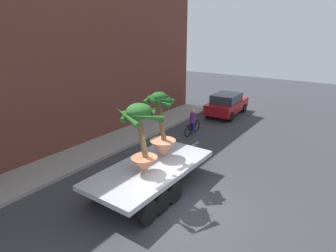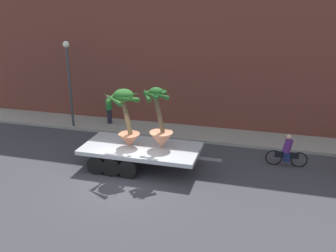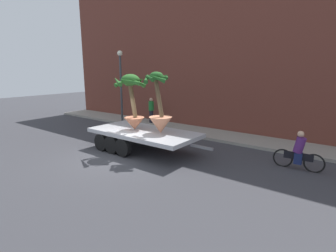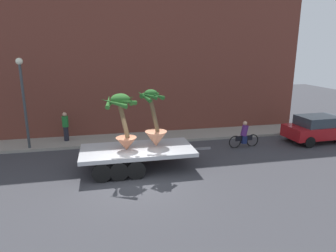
{
  "view_description": "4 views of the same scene",
  "coord_description": "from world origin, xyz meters",
  "px_view_note": "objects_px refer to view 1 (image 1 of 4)",
  "views": [
    {
      "loc": [
        -7.11,
        -4.43,
        5.78
      ],
      "look_at": [
        2.82,
        2.52,
        1.68
      ],
      "focal_mm": 30.17,
      "sensor_mm": 36.0,
      "label": 1
    },
    {
      "loc": [
        5.4,
        -12.45,
        7.21
      ],
      "look_at": [
        1.46,
        1.81,
        1.95
      ],
      "focal_mm": 38.96,
      "sensor_mm": 36.0,
      "label": 2
    },
    {
      "loc": [
        8.39,
        -7.29,
        3.78
      ],
      "look_at": [
        1.56,
        1.71,
        1.33
      ],
      "focal_mm": 28.28,
      "sensor_mm": 36.0,
      "label": 3
    },
    {
      "loc": [
        -1.1,
        -11.56,
        5.44
      ],
      "look_at": [
        1.83,
        1.91,
        1.86
      ],
      "focal_mm": 32.05,
      "sensor_mm": 36.0,
      "label": 4
    }
  ],
  "objects_px": {
    "potted_palm_rear": "(162,133)",
    "potted_palm_middle": "(142,137)",
    "parked_car": "(227,104)",
    "flatbed_trailer": "(147,174)",
    "cyclist": "(193,123)"
  },
  "relations": [
    {
      "from": "potted_palm_rear",
      "to": "potted_palm_middle",
      "type": "bearing_deg",
      "value": -171.52
    },
    {
      "from": "potted_palm_rear",
      "to": "parked_car",
      "type": "relative_size",
      "value": 0.64
    },
    {
      "from": "flatbed_trailer",
      "to": "parked_car",
      "type": "xyz_separation_m",
      "value": [
        11.31,
        1.84,
        0.07
      ]
    },
    {
      "from": "flatbed_trailer",
      "to": "potted_palm_middle",
      "type": "relative_size",
      "value": 2.39
    },
    {
      "from": "flatbed_trailer",
      "to": "potted_palm_middle",
      "type": "bearing_deg",
      "value": -164.07
    },
    {
      "from": "potted_palm_rear",
      "to": "cyclist",
      "type": "distance_m",
      "value": 5.85
    },
    {
      "from": "cyclist",
      "to": "flatbed_trailer",
      "type": "bearing_deg",
      "value": -164.12
    },
    {
      "from": "flatbed_trailer",
      "to": "potted_palm_middle",
      "type": "xyz_separation_m",
      "value": [
        -0.37,
        -0.11,
        1.6
      ]
    },
    {
      "from": "potted_palm_rear",
      "to": "cyclist",
      "type": "bearing_deg",
      "value": 17.77
    },
    {
      "from": "potted_palm_middle",
      "to": "potted_palm_rear",
      "type": "bearing_deg",
      "value": 8.48
    },
    {
      "from": "potted_palm_rear",
      "to": "cyclist",
      "type": "relative_size",
      "value": 1.46
    },
    {
      "from": "flatbed_trailer",
      "to": "potted_palm_rear",
      "type": "bearing_deg",
      "value": 5.82
    },
    {
      "from": "flatbed_trailer",
      "to": "potted_palm_middle",
      "type": "distance_m",
      "value": 1.65
    },
    {
      "from": "potted_palm_rear",
      "to": "parked_car",
      "type": "height_order",
      "value": "potted_palm_rear"
    },
    {
      "from": "potted_palm_middle",
      "to": "parked_car",
      "type": "xyz_separation_m",
      "value": [
        11.68,
        1.95,
        -1.53
      ]
    }
  ]
}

